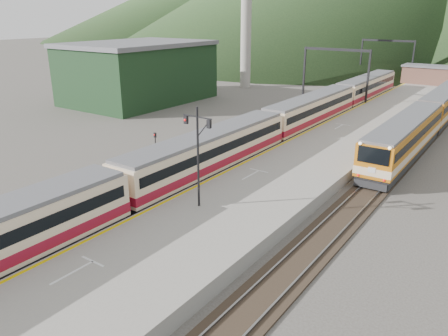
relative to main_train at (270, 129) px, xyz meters
The scene contains 13 objects.
track_main 8.55m from the main_train, 90.00° to the left, with size 2.60×200.00×0.23m.
track_far 9.91m from the main_train, 120.93° to the left, with size 2.60×200.00×0.23m.
track_second 14.33m from the main_train, 35.96° to the left, with size 2.60×200.00×0.23m.
platform 8.58m from the main_train, 48.57° to the left, with size 8.00×100.00×1.00m, color gray.
gantry_near 23.80m from the main_train, 96.96° to the left, with size 9.55×0.25×8.00m.
gantry_far 48.56m from the main_train, 93.37° to the left, with size 9.55×0.25×8.00m.
warehouse 29.94m from the main_train, 159.72° to the left, with size 14.50×20.50×8.60m.
station_shed 46.69m from the main_train, 83.11° to the left, with size 9.40×4.40×3.10m.
main_train is the anchor object (origin of this frame).
second_train 17.71m from the main_train, 49.51° to the left, with size 2.77×37.73×3.38m.
signal_mast 17.00m from the main_train, 76.11° to the right, with size 2.20×0.27×6.33m.
short_signal_b 2.91m from the main_train, 169.86° to the left, with size 0.24×0.19×2.27m.
short_signal_c 11.02m from the main_train, 131.58° to the right, with size 0.24×0.19×2.27m.
Camera 1 is at (19.77, -4.38, 12.50)m, focal length 35.00 mm.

